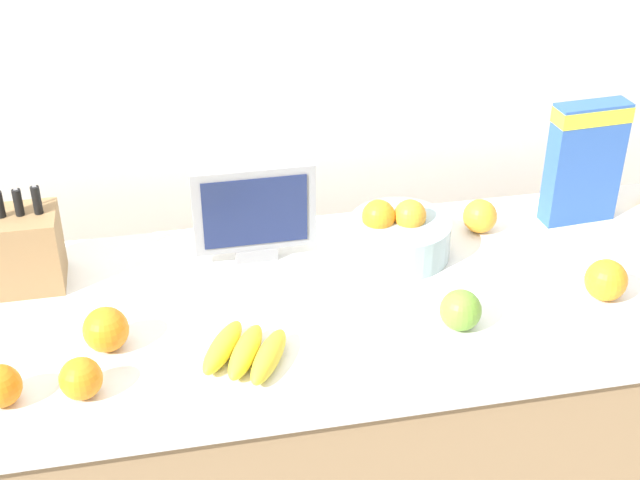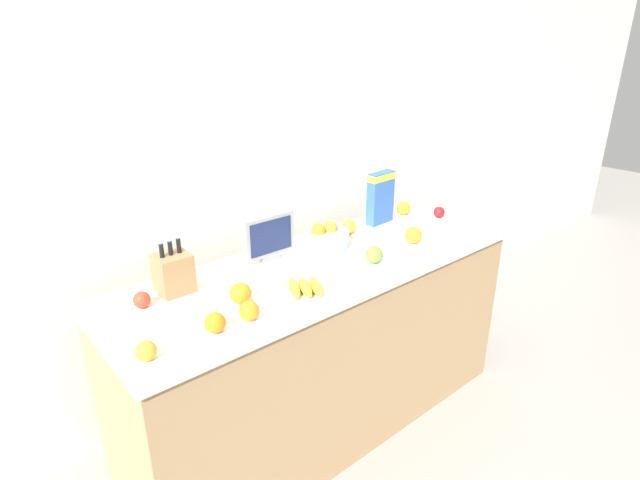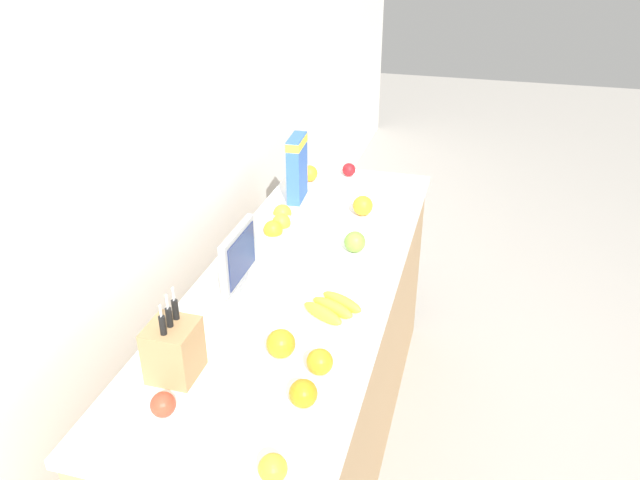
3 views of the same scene
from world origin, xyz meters
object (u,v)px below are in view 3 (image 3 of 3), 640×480
orange_mid_left (320,362)px  orange_mid_right (363,206)px  knife_block (174,350)px  orange_near_bowl (309,173)px  apple_rightmost (355,242)px  apple_middle (349,170)px  orange_by_cereal (303,394)px  orange_front_right (282,214)px  cereal_box (297,166)px  small_monitor (239,257)px  apple_front (163,405)px  orange_front_left (281,344)px  orange_front_center (273,468)px  banana_bunch (333,307)px  fruit_bowl (280,236)px

orange_mid_left → orange_mid_right: (1.04, 0.09, 0.01)m
orange_mid_left → knife_block: bearing=105.9°
orange_mid_right → orange_near_bowl: orange_mid_right is taller
knife_block → apple_rightmost: 0.89m
apple_middle → orange_by_cereal: orange_by_cereal is taller
orange_mid_right → orange_front_right: 0.35m
orange_near_bowl → orange_mid_left: bearing=-162.7°
cereal_box → orange_near_bowl: 0.24m
orange_front_right → cereal_box: bearing=2.5°
small_monitor → apple_middle: small_monitor is taller
cereal_box → orange_front_right: (-0.25, -0.01, -0.12)m
apple_front → orange_near_bowl: bearing=2.6°
orange_mid_left → orange_by_cereal: bearing=176.8°
cereal_box → apple_front: 1.40m
small_monitor → orange_front_left: size_ratio=3.03×
cereal_box → orange_mid_left: (-1.13, -0.41, -0.12)m
orange_mid_left → orange_mid_right: 1.04m
small_monitor → orange_front_center: (-0.75, -0.38, -0.09)m
cereal_box → orange_front_center: bearing=-169.0°
orange_mid_left → orange_near_bowl: (1.34, 0.42, 0.00)m
apple_front → orange_front_left: bearing=-35.0°
apple_rightmost → orange_front_center: size_ratio=1.19×
orange_mid_right → apple_middle: bearing=20.6°
small_monitor → orange_mid_right: small_monitor is taller
apple_front → orange_front_right: bearing=2.9°
apple_front → cereal_box: bearing=2.8°
orange_mid_right → orange_near_bowl: bearing=47.1°
small_monitor → orange_front_right: small_monitor is taller
banana_bunch → apple_rightmost: size_ratio=2.53×
cereal_box → fruit_bowl: cereal_box is taller
apple_middle → orange_mid_left: size_ratio=0.85×
cereal_box → orange_mid_left: cereal_box is taller
small_monitor → orange_mid_left: (-0.36, -0.38, -0.08)m
banana_bunch → orange_near_bowl: 1.11m
apple_front → orange_front_center: 0.36m
orange_front_right → apple_front: bearing=-177.1°
apple_front → apple_middle: size_ratio=1.03×
knife_block → apple_middle: (1.57, -0.14, -0.05)m
knife_block → orange_front_right: size_ratio=3.37×
knife_block → orange_mid_right: bearing=-14.3°
knife_block → orange_front_right: (0.99, 0.01, -0.04)m
banana_bunch → orange_by_cereal: (-0.43, -0.03, 0.02)m
orange_mid_right → orange_near_bowl: 0.44m
orange_front_left → orange_front_center: 0.45m
cereal_box → orange_mid_left: size_ratio=3.82×
orange_by_cereal → banana_bunch: bearing=4.0°
apple_front → banana_bunch: bearing=-28.8°
orange_front_right → small_monitor: bearing=-177.9°
apple_front → orange_mid_left: size_ratio=0.87×
apple_front → orange_front_left: (0.31, -0.22, 0.01)m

